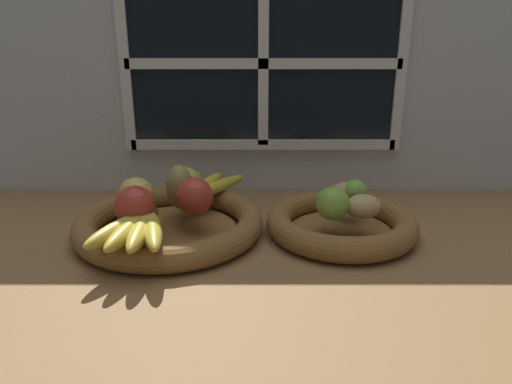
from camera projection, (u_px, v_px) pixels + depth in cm
name	position (u px, v px, depth cm)	size (l,w,h in cm)	color
ground_plane	(265.00, 243.00, 89.51)	(140.00, 90.00, 3.00)	olive
back_wall	(264.00, 77.00, 108.40)	(140.00, 4.60, 55.00)	silver
fruit_bowl_left	(170.00, 224.00, 89.02)	(36.49, 36.49, 4.73)	brown
fruit_bowl_right	(342.00, 224.00, 88.97)	(29.24, 29.24, 4.73)	brown
apple_red_front	(135.00, 206.00, 80.79)	(7.24, 7.24, 7.24)	#B73828
apple_green_back	(185.00, 184.00, 92.71)	(7.27, 7.27, 7.27)	#99B74C
apple_red_right	(195.00, 196.00, 85.88)	(7.12, 7.12, 7.12)	#B73828
apple_golden_left	(137.00, 195.00, 87.24)	(6.81, 6.81, 6.81)	#DBB756
pear_brown	(180.00, 187.00, 88.76)	(5.25, 6.12, 8.67)	olive
banana_bunch_front	(137.00, 229.00, 76.07)	(13.99, 17.63, 3.14)	gold
banana_bunch_back	(206.00, 186.00, 99.40)	(13.01, 19.74, 2.64)	yellow
potato_small	(364.00, 206.00, 84.42)	(6.71, 5.27, 4.51)	tan
potato_back	(349.00, 193.00, 91.59)	(7.24, 4.91, 4.52)	tan
lime_near	(333.00, 203.00, 83.52)	(6.20, 6.20, 6.20)	#7AAD3D
lime_far	(355.00, 193.00, 90.99)	(5.21, 5.21, 5.21)	#7AAD3D
chili_pepper	(353.00, 208.00, 86.75)	(2.29, 2.29, 13.87)	red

